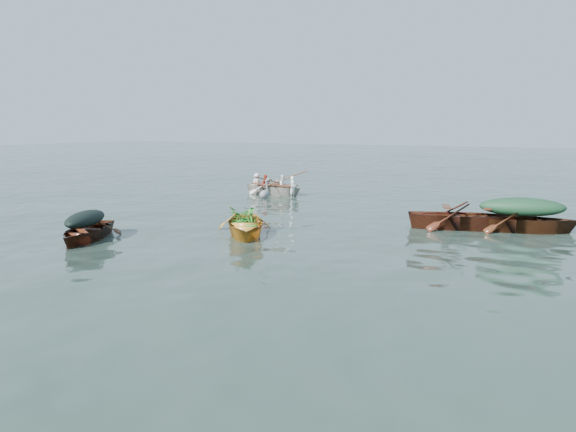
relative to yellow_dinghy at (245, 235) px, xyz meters
The scene contains 13 objects.
ground 2.07m from the yellow_dinghy, 33.58° to the right, with size 140.00×140.00×0.00m, color #2B3C33.
yellow_dinghy is the anchor object (origin of this frame).
dark_covered_boat 4.11m from the yellow_dinghy, 141.67° to the right, with size 1.25×3.36×0.82m, color #542713.
green_tarp_boat 7.66m from the yellow_dinghy, 30.79° to the left, with size 1.28×4.13×0.95m, color #532613.
open_wooden_boat 6.27m from the yellow_dinghy, 35.08° to the left, with size 1.38×4.44×1.04m, color #4E1A13.
rowed_boat 8.83m from the yellow_dinghy, 113.88° to the left, with size 1.16×3.85×0.89m, color beige.
dark_tarp_cover 4.15m from the yellow_dinghy, 141.67° to the right, with size 0.69×1.85×0.40m, color black.
green_tarp_cover 7.69m from the yellow_dinghy, 30.79° to the left, with size 0.71×2.27×0.52m, color #183C20.
thwart_benches 6.29m from the yellow_dinghy, 35.08° to the left, with size 0.83×2.22×0.04m, color #451D10, non-canonical shape.
heron 1.08m from the yellow_dinghy, 37.83° to the left, with size 0.28×0.40×0.92m, color gray, non-canonical shape.
dinghy_weeds 0.94m from the yellow_dinghy, 119.86° to the left, with size 0.70×0.90×0.60m, color #2F751E.
rowers 8.87m from the yellow_dinghy, 113.88° to the left, with size 1.04×2.70×0.76m, color white.
oars 8.84m from the yellow_dinghy, 113.88° to the left, with size 2.60×0.60×0.06m, color brown, non-canonical shape.
Camera 1 is at (6.23, -11.53, 2.92)m, focal length 35.00 mm.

